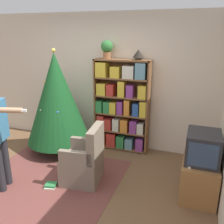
% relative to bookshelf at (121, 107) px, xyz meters
% --- Properties ---
extents(ground_plane, '(14.00, 14.00, 0.00)m').
position_rel_bookshelf_xyz_m(ground_plane, '(-0.41, -1.76, -0.86)').
color(ground_plane, brown).
extents(wall_back, '(8.00, 0.10, 2.60)m').
position_rel_bookshelf_xyz_m(wall_back, '(-0.41, 0.21, 0.44)').
color(wall_back, beige).
rests_on(wall_back, ground_plane).
extents(area_rug, '(2.17, 2.19, 0.01)m').
position_rel_bookshelf_xyz_m(area_rug, '(-0.71, -1.57, -0.86)').
color(area_rug, brown).
rests_on(area_rug, ground_plane).
extents(bookshelf, '(1.06, 0.27, 1.77)m').
position_rel_bookshelf_xyz_m(bookshelf, '(0.00, 0.00, 0.00)').
color(bookshelf, brown).
rests_on(bookshelf, ground_plane).
extents(tv_stand, '(0.48, 0.70, 0.55)m').
position_rel_bookshelf_xyz_m(tv_stand, '(1.51, -1.07, -0.59)').
color(tv_stand, '#996638').
rests_on(tv_stand, ground_plane).
extents(television, '(0.44, 0.52, 0.42)m').
position_rel_bookshelf_xyz_m(television, '(1.51, -1.08, -0.11)').
color(television, '#28282D').
rests_on(television, tv_stand).
extents(game_remote, '(0.04, 0.12, 0.02)m').
position_rel_bookshelf_xyz_m(game_remote, '(1.37, -1.29, -0.30)').
color(game_remote, white).
rests_on(game_remote, tv_stand).
extents(christmas_tree, '(1.19, 1.19, 1.97)m').
position_rel_bookshelf_xyz_m(christmas_tree, '(-1.10, -0.48, 0.19)').
color(christmas_tree, '#4C3323').
rests_on(christmas_tree, ground_plane).
extents(armchair, '(0.64, 0.63, 0.92)m').
position_rel_bookshelf_xyz_m(armchair, '(-0.17, -1.29, -0.54)').
color(armchair, '#7A6B5B').
rests_on(armchair, ground_plane).
extents(potted_plant, '(0.22, 0.22, 0.33)m').
position_rel_bookshelf_xyz_m(potted_plant, '(-0.28, 0.01, 1.09)').
color(potted_plant, '#935B38').
rests_on(potted_plant, bookshelf).
extents(table_lamp, '(0.20, 0.20, 0.18)m').
position_rel_bookshelf_xyz_m(table_lamp, '(0.31, 0.01, 1.01)').
color(table_lamp, '#473828').
rests_on(table_lamp, bookshelf).
extents(book_pile_near_tree, '(0.24, 0.18, 0.07)m').
position_rel_bookshelf_xyz_m(book_pile_near_tree, '(-0.70, -0.87, -0.83)').
color(book_pile_near_tree, '#B22D28').
rests_on(book_pile_near_tree, ground_plane).
extents(book_pile_by_chair, '(0.19, 0.19, 0.05)m').
position_rel_bookshelf_xyz_m(book_pile_by_chair, '(-0.58, -1.63, -0.83)').
color(book_pile_by_chair, beige).
rests_on(book_pile_by_chair, ground_plane).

